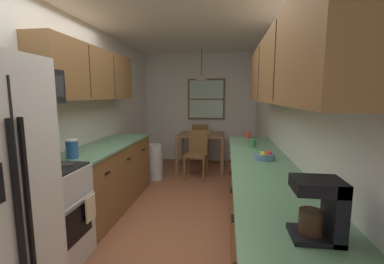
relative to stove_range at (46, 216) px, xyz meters
The scene contains 24 objects.
ground_plane 1.82m from the stove_range, 55.66° to the left, with size 12.00×12.00×0.00m, color #995B3D.
wall_left 1.70m from the stove_range, 103.73° to the left, with size 0.10×9.00×2.55m, color silver.
wall_right 2.87m from the stove_range, 31.83° to the left, with size 0.10×9.00×2.55m, color silver.
wall_back 4.30m from the stove_range, 76.38° to the left, with size 4.40×0.10×2.55m, color silver.
ceiling_slab 2.76m from the stove_range, 55.66° to the left, with size 4.40×9.00×0.08m, color white.
stove_range is the anchor object (origin of this frame).
microwave_over_range 1.18m from the stove_range, behind, with size 0.39×0.61×0.31m.
counter_left 1.27m from the stove_range, 90.25° to the left, with size 0.64×1.95×0.90m.
upper_cabinets_left 1.84m from the stove_range, 96.82° to the left, with size 0.33×2.03×0.66m.
counter_right 2.07m from the stove_range, 15.26° to the left, with size 0.64×3.32×0.90m.
upper_cabinets_right 2.57m from the stove_range, 13.03° to the left, with size 0.33×3.00×0.64m.
dining_table 3.53m from the stove_range, 71.89° to the left, with size 0.97×0.80×0.76m.
dining_chair_near 2.95m from the stove_range, 68.57° to the left, with size 0.44×0.44×0.90m.
dining_chair_far 4.09m from the stove_range, 75.55° to the left, with size 0.40×0.40×0.90m.
pendant_light 3.81m from the stove_range, 71.89° to the left, with size 0.33×0.33×0.69m.
back_window 4.31m from the stove_range, 74.12° to the left, with size 0.87×0.05×0.95m.
trash_bin 2.56m from the stove_range, 83.39° to the left, with size 0.32×0.32×0.65m, color silver.
storage_canister 0.71m from the stove_range, 90.69° to the left, with size 0.13×0.13×0.20m.
dish_towel 0.38m from the stove_range, 22.41° to the left, with size 0.02×0.16×0.24m, color beige.
coffee_maker 2.31m from the stove_range, 21.79° to the right, with size 0.22×0.18×0.29m.
mug_by_coffeemaker 2.88m from the stove_range, 46.37° to the left, with size 0.12×0.09×0.10m.
mug_spare 2.42m from the stove_range, 33.92° to the left, with size 0.13×0.09×0.10m.
fruit_bowl 2.19m from the stove_range, 18.65° to the left, with size 0.21×0.21×0.09m.
table_serving_bowl 3.56m from the stove_range, 70.09° to the left, with size 0.17×0.17×0.06m, color #E0D14C.
Camera 1 is at (0.63, -2.48, 1.56)m, focal length 24.00 mm.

